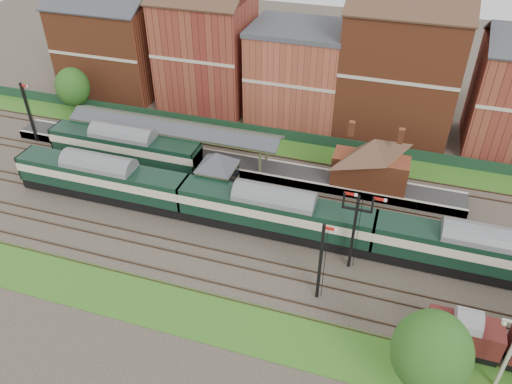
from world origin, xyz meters
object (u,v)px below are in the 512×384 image
(dmu_train, at_px, (274,212))
(semaphore_bracket, at_px, (355,227))
(signal_box, at_px, (218,176))
(platform_railcar, at_px, (125,147))
(goods_van_a, at_px, (464,334))

(dmu_train, bearing_deg, semaphore_bracket, -17.52)
(signal_box, xyz_separation_m, platform_railcar, (-12.91, 3.25, -0.70))
(dmu_train, xyz_separation_m, platform_railcar, (-20.03, 6.50, -0.07))
(platform_railcar, bearing_deg, dmu_train, -17.98)
(dmu_train, distance_m, goods_van_a, 19.61)
(goods_van_a, bearing_deg, semaphore_bracket, 145.58)
(signal_box, height_order, dmu_train, signal_box)
(signal_box, height_order, platform_railcar, signal_box)
(semaphore_bracket, distance_m, goods_van_a, 11.83)
(goods_van_a, bearing_deg, platform_railcar, 157.51)
(semaphore_bracket, bearing_deg, platform_railcar, 162.15)
(semaphore_bracket, bearing_deg, dmu_train, 162.48)
(signal_box, distance_m, dmu_train, 7.85)
(semaphore_bracket, xyz_separation_m, dmu_train, (-7.92, 2.50, -2.07))
(dmu_train, relative_size, platform_railcar, 3.09)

